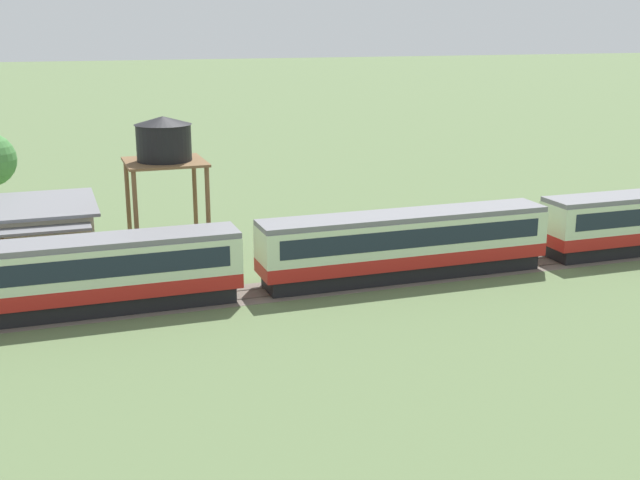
% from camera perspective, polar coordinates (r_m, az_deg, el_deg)
% --- Properties ---
extents(ground_plane, '(600.00, 600.00, 0.00)m').
position_cam_1_polar(ground_plane, '(50.17, 9.97, -2.18)').
color(ground_plane, '#566B42').
extents(passenger_train, '(75.38, 2.98, 3.96)m').
position_cam_1_polar(passenger_train, '(44.84, -4.77, -1.15)').
color(passenger_train, '#AD1E19').
rests_on(passenger_train, ground_plane).
extents(railway_track, '(147.11, 3.60, 0.04)m').
position_cam_1_polar(railway_track, '(45.14, -6.80, -4.02)').
color(railway_track, '#665B51').
rests_on(railway_track, ground_plane).
extents(station_building, '(10.96, 9.56, 3.81)m').
position_cam_1_polar(station_building, '(53.85, -21.34, 0.33)').
color(station_building, '#BCB293').
rests_on(station_building, ground_plane).
extents(water_tower, '(4.83, 4.83, 9.30)m').
position_cam_1_polar(water_tower, '(50.40, -11.04, 6.66)').
color(water_tower, brown).
rests_on(water_tower, ground_plane).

